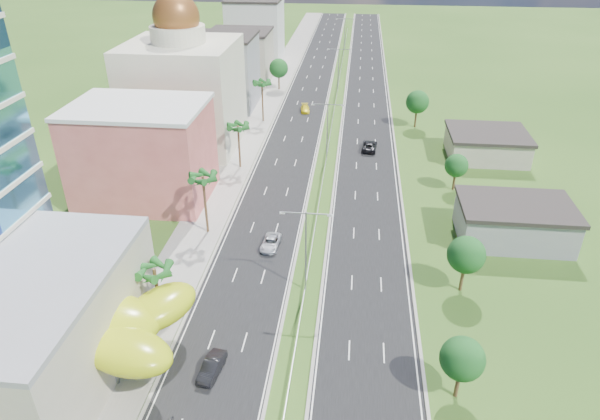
% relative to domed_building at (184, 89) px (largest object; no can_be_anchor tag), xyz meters
% --- Properties ---
extents(ground, '(500.00, 500.00, 0.00)m').
position_rel_domed_building_xyz_m(ground, '(28.00, -55.00, -11.35)').
color(ground, '#2D5119').
rests_on(ground, ground).
extents(road_left, '(11.00, 260.00, 0.04)m').
position_rel_domed_building_xyz_m(road_left, '(20.50, 35.00, -11.33)').
color(road_left, black).
rests_on(road_left, ground).
extents(road_right, '(11.00, 260.00, 0.04)m').
position_rel_domed_building_xyz_m(road_right, '(35.50, 35.00, -11.33)').
color(road_right, black).
rests_on(road_right, ground).
extents(sidewalk_left, '(7.00, 260.00, 0.12)m').
position_rel_domed_building_xyz_m(sidewalk_left, '(11.00, 35.00, -11.29)').
color(sidewalk_left, gray).
rests_on(sidewalk_left, ground).
extents(median_guardrail, '(0.10, 216.06, 0.76)m').
position_rel_domed_building_xyz_m(median_guardrail, '(28.00, 16.99, -10.74)').
color(median_guardrail, gray).
rests_on(median_guardrail, ground).
extents(streetlight_median_b, '(6.04, 0.25, 11.00)m').
position_rel_domed_building_xyz_m(streetlight_median_b, '(28.00, -45.00, -4.61)').
color(streetlight_median_b, gray).
rests_on(streetlight_median_b, ground).
extents(streetlight_median_c, '(6.04, 0.25, 11.00)m').
position_rel_domed_building_xyz_m(streetlight_median_c, '(28.00, -5.00, -4.61)').
color(streetlight_median_c, gray).
rests_on(streetlight_median_c, ground).
extents(streetlight_median_d, '(6.04, 0.25, 11.00)m').
position_rel_domed_building_xyz_m(streetlight_median_d, '(28.00, 40.00, -4.61)').
color(streetlight_median_d, gray).
rests_on(streetlight_median_d, ground).
extents(streetlight_median_e, '(6.04, 0.25, 11.00)m').
position_rel_domed_building_xyz_m(streetlight_median_e, '(28.00, 85.00, -4.61)').
color(streetlight_median_e, gray).
rests_on(streetlight_median_e, ground).
extents(lime_canopy, '(18.00, 15.00, 7.40)m').
position_rel_domed_building_xyz_m(lime_canopy, '(8.00, -59.00, -6.36)').
color(lime_canopy, '#ACBD12').
rests_on(lime_canopy, ground).
extents(pink_shophouse, '(20.00, 15.00, 15.00)m').
position_rel_domed_building_xyz_m(pink_shophouse, '(0.00, -23.00, -3.85)').
color(pink_shophouse, '#C0554E').
rests_on(pink_shophouse, ground).
extents(domed_building, '(20.00, 20.00, 28.70)m').
position_rel_domed_building_xyz_m(domed_building, '(0.00, 0.00, 0.00)').
color(domed_building, beige).
rests_on(domed_building, ground).
extents(midrise_grey, '(16.00, 15.00, 16.00)m').
position_rel_domed_building_xyz_m(midrise_grey, '(1.00, 25.00, -3.35)').
color(midrise_grey, gray).
rests_on(midrise_grey, ground).
extents(midrise_beige, '(16.00, 15.00, 13.00)m').
position_rel_domed_building_xyz_m(midrise_beige, '(1.00, 47.00, -4.85)').
color(midrise_beige, '#A7A189').
rests_on(midrise_beige, ground).
extents(midrise_white, '(16.00, 15.00, 18.00)m').
position_rel_domed_building_xyz_m(midrise_white, '(1.00, 70.00, -2.35)').
color(midrise_white, silver).
rests_on(midrise_white, ground).
extents(shed_near, '(15.00, 10.00, 5.00)m').
position_rel_domed_building_xyz_m(shed_near, '(56.00, -30.00, -8.85)').
color(shed_near, gray).
rests_on(shed_near, ground).
extents(shed_far, '(14.00, 12.00, 4.40)m').
position_rel_domed_building_xyz_m(shed_far, '(58.00, -0.00, -9.15)').
color(shed_far, '#A7A189').
rests_on(shed_far, ground).
extents(palm_tree_b, '(3.60, 3.60, 8.10)m').
position_rel_domed_building_xyz_m(palm_tree_b, '(12.50, -53.00, -4.29)').
color(palm_tree_b, '#47301C').
rests_on(palm_tree_b, ground).
extents(palm_tree_c, '(3.60, 3.60, 9.60)m').
position_rel_domed_building_xyz_m(palm_tree_c, '(12.50, -33.00, -2.85)').
color(palm_tree_c, '#47301C').
rests_on(palm_tree_c, ground).
extents(palm_tree_d, '(3.60, 3.60, 8.60)m').
position_rel_domed_building_xyz_m(palm_tree_d, '(12.50, -10.00, -3.81)').
color(palm_tree_d, '#47301C').
rests_on(palm_tree_d, ground).
extents(palm_tree_e, '(3.60, 3.60, 9.40)m').
position_rel_domed_building_xyz_m(palm_tree_e, '(12.50, 15.00, -3.05)').
color(palm_tree_e, '#47301C').
rests_on(palm_tree_e, ground).
extents(leafy_tree_lfar, '(4.90, 4.90, 8.05)m').
position_rel_domed_building_xyz_m(leafy_tree_lfar, '(12.50, 40.00, -5.78)').
color(leafy_tree_lfar, '#47301C').
rests_on(leafy_tree_lfar, ground).
extents(leafy_tree_ra, '(4.20, 4.20, 6.90)m').
position_rel_domed_building_xyz_m(leafy_tree_ra, '(44.00, -60.00, -6.58)').
color(leafy_tree_ra, '#47301C').
rests_on(leafy_tree_ra, ground).
extents(leafy_tree_rb, '(4.55, 4.55, 7.47)m').
position_rel_domed_building_xyz_m(leafy_tree_rb, '(47.00, -43.00, -6.18)').
color(leafy_tree_rb, '#47301C').
rests_on(leafy_tree_rb, ground).
extents(leafy_tree_rc, '(3.85, 3.85, 6.33)m').
position_rel_domed_building_xyz_m(leafy_tree_rc, '(50.00, -15.00, -6.98)').
color(leafy_tree_rc, '#47301C').
rests_on(leafy_tree_rc, ground).
extents(leafy_tree_rd, '(4.90, 4.90, 8.05)m').
position_rel_domed_building_xyz_m(leafy_tree_rd, '(46.00, 15.00, -5.78)').
color(leafy_tree_rd, '#47301C').
rests_on(leafy_tree_rd, ground).
extents(car_dark_left, '(2.29, 4.83, 1.53)m').
position_rel_domed_building_xyz_m(car_dark_left, '(19.97, -59.64, -10.55)').
color(car_dark_left, black).
rests_on(car_dark_left, road_left).
extents(car_silver_mid_left, '(2.63, 5.12, 1.38)m').
position_rel_domed_building_xyz_m(car_silver_mid_left, '(22.25, -35.98, -10.62)').
color(car_silver_mid_left, '#B5B7BD').
rests_on(car_silver_mid_left, road_left).
extents(car_yellow_far_left, '(2.59, 4.99, 1.38)m').
position_rel_domed_building_xyz_m(car_yellow_far_left, '(21.18, 22.61, -10.62)').
color(car_yellow_far_left, yellow).
rests_on(car_yellow_far_left, road_left).
extents(car_dark_far_right, '(3.21, 6.09, 1.63)m').
position_rel_domed_building_xyz_m(car_dark_far_right, '(36.04, 0.89, -10.50)').
color(car_dark_far_right, black).
rests_on(car_dark_far_right, road_right).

